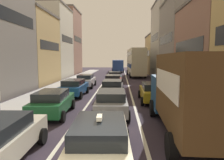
{
  "coord_description": "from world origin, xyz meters",
  "views": [
    {
      "loc": [
        0.72,
        -4.78,
        3.41
      ],
      "look_at": [
        0.0,
        12.0,
        1.6
      ],
      "focal_mm": 32.78,
      "sensor_mm": 36.0,
      "label": 1
    }
  ],
  "objects_px": {
    "hatchback_centre_lane_third": "(113,88)",
    "sedan_centre_lane_fifth": "(115,76)",
    "sedan_right_lane_behind_truck": "(153,92)",
    "bus_far_queue_secondary": "(118,65)",
    "coupe_centre_lane_fourth": "(113,81)",
    "bus_mid_queue_primary": "(136,61)",
    "taxi_centre_lane_front": "(100,141)",
    "sedan_left_lane_third": "(74,87)",
    "sedan_centre_lane_second": "(111,102)",
    "wagon_left_lane_second": "(53,102)",
    "removalist_box_truck": "(190,91)",
    "sedan_left_lane_fourth": "(86,80)"
  },
  "relations": [
    {
      "from": "taxi_centre_lane_front",
      "to": "sedan_right_lane_behind_truck",
      "type": "distance_m",
      "value": 10.15
    },
    {
      "from": "coupe_centre_lane_fourth",
      "to": "hatchback_centre_lane_third",
      "type": "bearing_deg",
      "value": -177.05
    },
    {
      "from": "sedan_right_lane_behind_truck",
      "to": "sedan_left_lane_fourth",
      "type": "bearing_deg",
      "value": 41.12
    },
    {
      "from": "wagon_left_lane_second",
      "to": "removalist_box_truck",
      "type": "bearing_deg",
      "value": -115.63
    },
    {
      "from": "sedan_centre_lane_fifth",
      "to": "wagon_left_lane_second",
      "type": "bearing_deg",
      "value": 166.88
    },
    {
      "from": "coupe_centre_lane_fourth",
      "to": "bus_mid_queue_primary",
      "type": "xyz_separation_m",
      "value": [
        3.63,
        14.47,
        2.03
      ]
    },
    {
      "from": "hatchback_centre_lane_third",
      "to": "taxi_centre_lane_front",
      "type": "bearing_deg",
      "value": -178.19
    },
    {
      "from": "coupe_centre_lane_fourth",
      "to": "sedan_left_lane_fourth",
      "type": "bearing_deg",
      "value": 82.89
    },
    {
      "from": "sedan_left_lane_fourth",
      "to": "sedan_right_lane_behind_truck",
      "type": "distance_m",
      "value": 10.33
    },
    {
      "from": "sedan_centre_lane_second",
      "to": "sedan_left_lane_fourth",
      "type": "distance_m",
      "value": 12.26
    },
    {
      "from": "sedan_centre_lane_fifth",
      "to": "sedan_right_lane_behind_truck",
      "type": "xyz_separation_m",
      "value": [
        3.37,
        -13.13,
        0.0
      ]
    },
    {
      "from": "wagon_left_lane_second",
      "to": "bus_mid_queue_primary",
      "type": "relative_size",
      "value": 0.41
    },
    {
      "from": "taxi_centre_lane_front",
      "to": "sedan_left_lane_third",
      "type": "height_order",
      "value": "taxi_centre_lane_front"
    },
    {
      "from": "coupe_centre_lane_fourth",
      "to": "bus_far_queue_secondary",
      "type": "xyz_separation_m",
      "value": [
        0.13,
        27.96,
        0.96
      ]
    },
    {
      "from": "sedan_left_lane_fourth",
      "to": "sedan_centre_lane_second",
      "type": "bearing_deg",
      "value": -162.87
    },
    {
      "from": "sedan_centre_lane_fifth",
      "to": "bus_far_queue_secondary",
      "type": "distance_m",
      "value": 22.29
    },
    {
      "from": "sedan_centre_lane_second",
      "to": "hatchback_centre_lane_third",
      "type": "distance_m",
      "value": 5.82
    },
    {
      "from": "hatchback_centre_lane_third",
      "to": "coupe_centre_lane_fourth",
      "type": "height_order",
      "value": "same"
    },
    {
      "from": "sedan_centre_lane_second",
      "to": "bus_mid_queue_primary",
      "type": "height_order",
      "value": "bus_mid_queue_primary"
    },
    {
      "from": "sedan_left_lane_fourth",
      "to": "bus_mid_queue_primary",
      "type": "distance_m",
      "value": 15.72
    },
    {
      "from": "taxi_centre_lane_front",
      "to": "sedan_left_lane_third",
      "type": "bearing_deg",
      "value": 14.48
    },
    {
      "from": "sedan_centre_lane_second",
      "to": "wagon_left_lane_second",
      "type": "relative_size",
      "value": 0.99
    },
    {
      "from": "bus_far_queue_secondary",
      "to": "taxi_centre_lane_front",
      "type": "bearing_deg",
      "value": 178.98
    },
    {
      "from": "sedan_left_lane_third",
      "to": "taxi_centre_lane_front",
      "type": "bearing_deg",
      "value": -161.47
    },
    {
      "from": "wagon_left_lane_second",
      "to": "sedan_centre_lane_fifth",
      "type": "distance_m",
      "value": 17.48
    },
    {
      "from": "sedan_centre_lane_second",
      "to": "hatchback_centre_lane_third",
      "type": "bearing_deg",
      "value": -0.04
    },
    {
      "from": "hatchback_centre_lane_third",
      "to": "sedan_left_lane_fourth",
      "type": "height_order",
      "value": "same"
    },
    {
      "from": "removalist_box_truck",
      "to": "sedan_centre_lane_second",
      "type": "relative_size",
      "value": 1.79
    },
    {
      "from": "sedan_centre_lane_second",
      "to": "sedan_left_lane_third",
      "type": "relative_size",
      "value": 1.0
    },
    {
      "from": "removalist_box_truck",
      "to": "sedan_centre_lane_second",
      "type": "height_order",
      "value": "removalist_box_truck"
    },
    {
      "from": "sedan_left_lane_fourth",
      "to": "sedan_centre_lane_fifth",
      "type": "height_order",
      "value": "same"
    },
    {
      "from": "sedan_right_lane_behind_truck",
      "to": "bus_mid_queue_primary",
      "type": "xyz_separation_m",
      "value": [
        0.25,
        21.91,
        2.03
      ]
    },
    {
      "from": "coupe_centre_lane_fourth",
      "to": "wagon_left_lane_second",
      "type": "bearing_deg",
      "value": 165.78
    },
    {
      "from": "sedan_centre_lane_second",
      "to": "sedan_left_lane_third",
      "type": "distance_m",
      "value": 7.02
    },
    {
      "from": "sedan_left_lane_third",
      "to": "wagon_left_lane_second",
      "type": "bearing_deg",
      "value": -176.89
    },
    {
      "from": "hatchback_centre_lane_third",
      "to": "sedan_right_lane_behind_truck",
      "type": "xyz_separation_m",
      "value": [
        3.23,
        -2.01,
        0.0
      ]
    },
    {
      "from": "removalist_box_truck",
      "to": "sedan_centre_lane_second",
      "type": "bearing_deg",
      "value": 49.88
    },
    {
      "from": "removalist_box_truck",
      "to": "hatchback_centre_lane_third",
      "type": "height_order",
      "value": "removalist_box_truck"
    },
    {
      "from": "hatchback_centre_lane_third",
      "to": "bus_far_queue_secondary",
      "type": "xyz_separation_m",
      "value": [
        -0.02,
        33.39,
        0.96
      ]
    },
    {
      "from": "sedan_centre_lane_second",
      "to": "coupe_centre_lane_fourth",
      "type": "bearing_deg",
      "value": -0.02
    },
    {
      "from": "sedan_centre_lane_second",
      "to": "wagon_left_lane_second",
      "type": "distance_m",
      "value": 3.52
    },
    {
      "from": "sedan_centre_lane_fifth",
      "to": "sedan_centre_lane_second",
      "type": "bearing_deg",
      "value": 178.48
    },
    {
      "from": "hatchback_centre_lane_third",
      "to": "sedan_centre_lane_fifth",
      "type": "relative_size",
      "value": 0.99
    },
    {
      "from": "sedan_left_lane_fourth",
      "to": "coupe_centre_lane_fourth",
      "type": "bearing_deg",
      "value": -98.24
    },
    {
      "from": "removalist_box_truck",
      "to": "sedan_centre_lane_fifth",
      "type": "relative_size",
      "value": 1.78
    },
    {
      "from": "wagon_left_lane_second",
      "to": "sedan_right_lane_behind_truck",
      "type": "xyz_separation_m",
      "value": [
        6.58,
        4.05,
        0.0
      ]
    },
    {
      "from": "wagon_left_lane_second",
      "to": "bus_far_queue_secondary",
      "type": "bearing_deg",
      "value": -7.6
    },
    {
      "from": "taxi_centre_lane_front",
      "to": "bus_far_queue_secondary",
      "type": "xyz_separation_m",
      "value": [
        -0.08,
        45.05,
        0.96
      ]
    },
    {
      "from": "sedan_centre_lane_fifth",
      "to": "bus_far_queue_secondary",
      "type": "bearing_deg",
      "value": -2.86
    },
    {
      "from": "hatchback_centre_lane_third",
      "to": "sedan_right_lane_behind_truck",
      "type": "distance_m",
      "value": 3.8
    }
  ]
}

